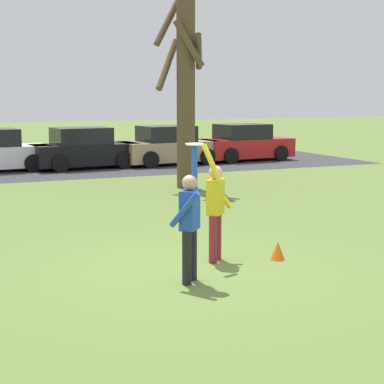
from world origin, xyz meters
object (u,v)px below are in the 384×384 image
person_catcher (190,219)px  frisbee_disc (194,144)px  parked_car_red (244,144)px  bare_tree_tall (185,76)px  field_cone_orange (278,251)px  parked_car_black (84,150)px  parked_car_tan (169,147)px  person_defender (215,205)px

person_catcher → frisbee_disc: frisbee_disc is taller
parked_car_red → bare_tree_tall: 9.02m
bare_tree_tall → field_cone_orange: bearing=-102.5°
parked_car_black → parked_car_tan: (3.53, -0.04, 0.00)m
person_defender → field_cone_orange: size_ratio=6.39×
person_defender → person_catcher: bearing=0.0°
parked_car_black → person_defender: bearing=-99.9°
parked_car_black → field_cone_orange: size_ratio=13.21×
parked_car_tan → field_cone_orange: parked_car_tan is taller
person_catcher → parked_car_tan: (5.82, 15.71, -0.25)m
person_catcher → frisbee_disc: bearing=-0.0°
person_defender → frisbee_disc: size_ratio=7.38×
person_defender → parked_car_tan: (4.92, 14.73, -0.25)m
parked_car_tan → parked_car_red: 3.63m
bare_tree_tall → person_defender: bearing=-109.5°
person_defender → parked_car_red: 17.21m
person_catcher → parked_car_tan: bearing=22.2°
person_catcher → person_defender: person_catcher is taller
field_cone_orange → person_defender: bearing=161.0°
person_catcher → field_cone_orange: 2.19m
person_defender → parked_car_tan: person_defender is taller
parked_car_red → person_catcher: bearing=-125.2°
parked_car_black → field_cone_orange: 15.15m
person_catcher → parked_car_red: 18.51m
person_catcher → parked_car_tan: 16.75m
frisbee_disc → field_cone_orange: 2.66m
person_catcher → person_defender: 1.32m
frisbee_disc → parked_car_tan: (5.66, 15.54, -1.37)m
parked_car_tan → bare_tree_tall: bare_tree_tall is taller
parked_car_black → field_cone_orange: bearing=-95.9°
parked_car_red → field_cone_orange: 17.05m
person_catcher → field_cone_orange: person_catcher is taller
parked_car_red → bare_tree_tall: bearing=-134.8°
parked_car_black → field_cone_orange: (-0.36, -15.13, -0.57)m
parked_car_black → frisbee_disc: bearing=-102.3°
frisbee_disc → parked_car_tan: 16.60m
person_catcher → parked_car_red: person_catcher is taller
parked_car_black → person_catcher: bearing=-102.8°
parked_car_black → bare_tree_tall: bearing=-80.7°
frisbee_disc → parked_car_red: frisbee_disc is taller
person_catcher → parked_car_red: bearing=11.9°
person_defender → frisbee_disc: 1.56m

